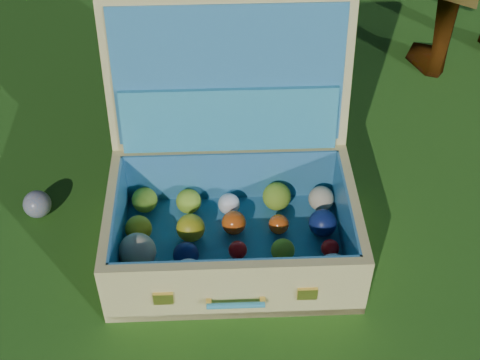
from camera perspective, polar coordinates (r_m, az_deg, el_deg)
name	(u,v)px	position (r m, az deg, el deg)	size (l,w,h in m)	color
ground	(282,223)	(1.82, 3.58, -3.72)	(60.00, 60.00, 0.00)	#215114
stray_ball	(37,204)	(1.90, -16.92, -1.98)	(0.08, 0.08, 0.08)	#3F6CA5
suitcase	(230,185)	(1.69, -0.87, -0.44)	(0.73, 0.66, 0.59)	#D3C071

